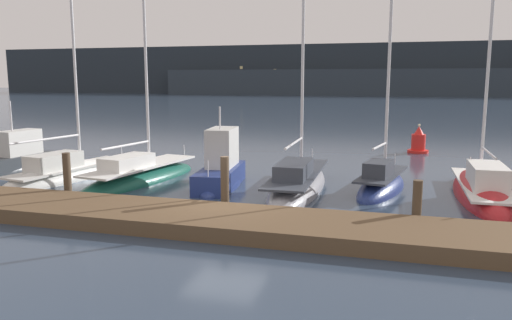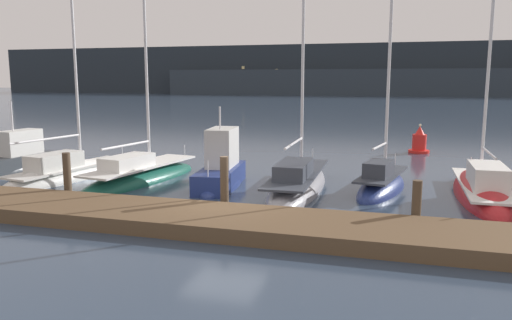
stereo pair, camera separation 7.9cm
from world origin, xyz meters
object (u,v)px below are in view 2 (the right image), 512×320
at_px(motorboat_berth_1, 15,164).
at_px(sailboat_berth_7, 482,194).
at_px(sailboat_berth_2, 70,176).
at_px(channel_buoy, 419,142).
at_px(sailboat_berth_3, 141,178).
at_px(sailboat_berth_5, 298,186).
at_px(motorboat_berth_4, 221,176).
at_px(sailboat_berth_6, 381,188).

height_order(motorboat_berth_1, sailboat_berth_7, sailboat_berth_7).
relative_size(sailboat_berth_2, channel_buoy, 6.15).
distance_m(motorboat_berth_1, sailboat_berth_2, 3.83).
bearing_deg(sailboat_berth_2, sailboat_berth_3, 4.87).
bearing_deg(sailboat_berth_3, motorboat_berth_1, 175.32).
height_order(motorboat_berth_1, sailboat_berth_5, sailboat_berth_5).
bearing_deg(sailboat_berth_2, channel_buoy, 39.56).
xyz_separation_m(sailboat_berth_3, sailboat_berth_7, (13.82, 0.97, -0.03)).
bearing_deg(sailboat_berth_5, sailboat_berth_3, -177.89).
bearing_deg(sailboat_berth_3, sailboat_berth_5, 2.11).
relative_size(motorboat_berth_4, sailboat_berth_6, 0.57).
distance_m(sailboat_berth_5, channel_buoy, 13.07).
relative_size(sailboat_berth_3, sailboat_berth_7, 1.12).
bearing_deg(motorboat_berth_1, motorboat_berth_4, -3.11).
relative_size(motorboat_berth_4, sailboat_berth_5, 0.38).
xyz_separation_m(sailboat_berth_2, sailboat_berth_6, (13.48, 1.24, 0.02)).
distance_m(sailboat_berth_6, channel_buoy, 11.50).
height_order(motorboat_berth_1, channel_buoy, motorboat_berth_1).
xyz_separation_m(sailboat_berth_6, sailboat_berth_7, (3.70, 0.02, -0.02)).
relative_size(sailboat_berth_2, motorboat_berth_4, 2.29).
height_order(sailboat_berth_2, sailboat_berth_7, sailboat_berth_2).
xyz_separation_m(sailboat_berth_7, channel_buoy, (-1.92, 11.34, 0.50)).
height_order(motorboat_berth_1, sailboat_berth_2, sailboat_berth_2).
relative_size(sailboat_berth_7, channel_buoy, 6.07).
xyz_separation_m(sailboat_berth_3, channel_buoy, (11.90, 12.32, 0.48)).
distance_m(sailboat_berth_7, channel_buoy, 11.51).
xyz_separation_m(motorboat_berth_1, sailboat_berth_5, (13.97, -0.33, -0.21)).
bearing_deg(sailboat_berth_6, motorboat_berth_1, -178.74).
height_order(motorboat_berth_4, sailboat_berth_6, sailboat_berth_6).
xyz_separation_m(sailboat_berth_2, sailboat_berth_5, (10.25, 0.54, 0.01)).
bearing_deg(channel_buoy, sailboat_berth_5, -112.52).
bearing_deg(motorboat_berth_4, sailboat_berth_2, -177.73).
height_order(sailboat_berth_3, sailboat_berth_5, sailboat_berth_5).
distance_m(sailboat_berth_2, sailboat_berth_5, 10.26).
bearing_deg(motorboat_berth_1, channel_buoy, 31.74).
bearing_deg(sailboat_berth_6, channel_buoy, 81.14).
bearing_deg(sailboat_berth_6, sailboat_berth_5, -167.71).
bearing_deg(motorboat_berth_4, channel_buoy, 56.36).
xyz_separation_m(motorboat_berth_4, sailboat_berth_5, (3.20, 0.26, -0.30)).
height_order(sailboat_berth_3, channel_buoy, sailboat_berth_3).
height_order(sailboat_berth_6, sailboat_berth_7, sailboat_berth_7).
relative_size(sailboat_berth_2, sailboat_berth_5, 0.88).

